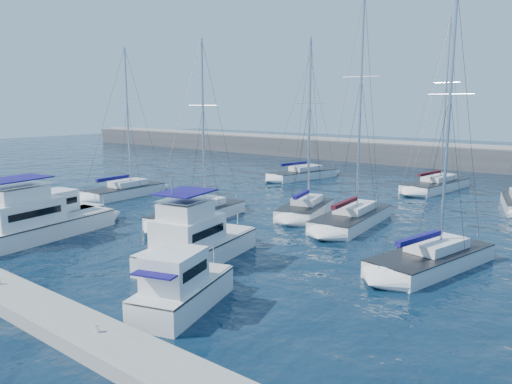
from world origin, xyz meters
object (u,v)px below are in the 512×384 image
Objects in this scene: motor_yacht_port_inner at (33,223)px; sailboat_mid_d at (352,218)px; motor_yacht_stbd_outer at (181,289)px; sailboat_mid_c at (305,209)px; sailboat_mid_e at (432,259)px; motor_yacht_stbd_inner at (195,243)px; sailboat_mid_b at (198,214)px; sailboat_back_b at (436,185)px; sailboat_mid_a at (125,191)px; motor_yacht_port_outer at (60,214)px; sailboat_back_a at (303,174)px.

motor_yacht_port_inner is 0.61× the size of sailboat_mid_d.
sailboat_mid_c is at bearing 89.78° from motor_yacht_stbd_outer.
motor_yacht_stbd_outer is at bearing -105.74° from sailboat_mid_e.
motor_yacht_port_inner is at bearing -137.33° from sailboat_mid_d.
sailboat_mid_b reaches higher than motor_yacht_stbd_inner.
sailboat_back_b is at bearing 63.12° from sailboat_mid_c.
sailboat_mid_a is 32.31m from sailboat_back_b.
motor_yacht_port_outer is at bearing 169.94° from motor_yacht_stbd_inner.
sailboat_back_b reaches higher than sailboat_mid_c.
sailboat_mid_d is (23.27, 3.47, 0.02)m from sailboat_mid_a.
motor_yacht_port_outer is 26.11m from sailboat_mid_e.
sailboat_mid_b is at bearing 115.16° from motor_yacht_stbd_outer.
sailboat_mid_d reaches higher than motor_yacht_stbd_inner.
motor_yacht_stbd_inner is 0.49× the size of sailboat_back_b.
sailboat_mid_b is (4.65, 10.91, -0.63)m from motor_yacht_port_inner.
sailboat_mid_a reaches higher than motor_yacht_stbd_outer.
sailboat_back_b is at bearing 61.49° from sailboat_mid_b.
sailboat_mid_e is (31.54, -2.74, 0.00)m from sailboat_mid_a.
motor_yacht_port_inner is at bearing -69.96° from motor_yacht_port_outer.
motor_yacht_port_outer is 10.21m from sailboat_mid_b.
sailboat_mid_d is 1.16× the size of sailboat_mid_e.
sailboat_mid_d is at bearing -81.66° from sailboat_back_b.
motor_yacht_port_outer is at bearing -61.42° from sailboat_mid_a.
sailboat_mid_a reaches higher than motor_yacht_stbd_inner.
sailboat_mid_d is at bearing 5.05° from sailboat_mid_a.
motor_yacht_stbd_inner is 10.64m from sailboat_mid_b.
sailboat_mid_a is at bearing 160.36° from sailboat_mid_b.
sailboat_back_a is at bearing -165.66° from sailboat_back_b.
motor_yacht_stbd_outer is at bearing -25.29° from motor_yacht_port_outer.
sailboat_mid_d is at bearing -35.95° from sailboat_back_a.
sailboat_mid_a is (-8.44, 13.65, -0.61)m from motor_yacht_port_inner.
sailboat_back_a reaches higher than sailboat_mid_a.
sailboat_mid_c is at bearing 39.58° from motor_yacht_port_outer.
motor_yacht_stbd_outer is 0.41× the size of sailboat_back_a.
sailboat_mid_e is at bearing -7.83° from sailboat_mid_b.
sailboat_mid_c is (-6.13, 19.33, -0.41)m from motor_yacht_stbd_outer.
sailboat_mid_d is (-1.65, 18.92, -0.40)m from motor_yacht_stbd_outer.
sailboat_mid_e reaches higher than sailboat_back_a.
sailboat_back_b is at bearing 120.63° from sailboat_mid_e.
motor_yacht_stbd_inner is at bearing -133.73° from sailboat_mid_e.
sailboat_mid_d reaches higher than sailboat_mid_c.
motor_yacht_stbd_outer is 38.43m from sailboat_back_b.
sailboat_back_b is at bearing 53.78° from motor_yacht_port_outer.
motor_yacht_stbd_inner is at bearing -30.06° from sailboat_mid_a.
sailboat_mid_a is at bearing 112.92° from motor_yacht_port_inner.
motor_yacht_port_outer is 0.41× the size of sailboat_mid_e.
sailboat_mid_d is at bearing -20.32° from sailboat_mid_c.
sailboat_mid_b reaches higher than motor_yacht_stbd_outer.
sailboat_back_b is (-2.15, 38.37, -0.40)m from motor_yacht_stbd_outer.
sailboat_mid_c reaches higher than motor_yacht_stbd_outer.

